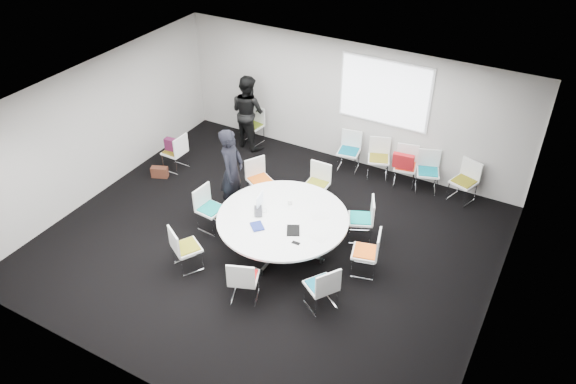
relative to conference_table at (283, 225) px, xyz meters
The scene contains 31 objects.
room_shell 0.87m from the conference_table, behind, with size 8.08×7.08×2.88m.
conference_table is the anchor object (origin of this frame).
projection_screen 3.72m from the conference_table, 81.95° to the left, with size 1.90×0.03×1.35m, color white.
chair_ring_a 1.60m from the conference_table, ahead, with size 0.55×0.56×0.88m.
chair_ring_b 1.52m from the conference_table, 41.27° to the left, with size 0.60×0.60×0.88m.
chair_ring_c 1.62m from the conference_table, 93.98° to the left, with size 0.46×0.45×0.88m.
chair_ring_d 1.71m from the conference_table, 135.64° to the left, with size 0.62×0.62×0.88m.
chair_ring_e 1.55m from the conference_table, behind, with size 0.49×0.50×0.88m.
chair_ring_f 1.78m from the conference_table, 134.36° to the right, with size 0.62×0.62×0.88m.
chair_ring_g 1.44m from the conference_table, 87.41° to the right, with size 0.59×0.58×0.88m.
chair_ring_h 1.60m from the conference_table, 37.44° to the right, with size 0.63×0.63×0.88m.
chair_back_a 3.14m from the conference_table, 91.37° to the left, with size 0.53×0.52×0.88m.
chair_back_b 3.23m from the conference_table, 78.90° to the left, with size 0.59×0.58×0.88m.
chair_back_c 3.39m from the conference_table, 68.59° to the left, with size 0.55×0.54×0.88m.
chair_back_d 3.61m from the conference_table, 61.44° to the left, with size 0.58×0.57×0.88m.
chair_back_e 4.03m from the conference_table, 51.82° to the left, with size 0.58×0.57×0.88m.
chair_spare_left 3.67m from the conference_table, 160.21° to the left, with size 0.46×0.47×0.88m.
chair_person_back 4.07m from the conference_table, 129.76° to the left, with size 0.52×0.51×0.88m.
person_main 1.65m from the conference_table, 157.50° to the left, with size 0.66×0.43×1.80m, color black.
person_back 3.95m from the conference_table, 131.33° to the left, with size 0.87×0.68×1.78m, color black.
laptop 0.47m from the conference_table, behind, with size 0.35×0.22×0.03m, color #333338.
laptop_lid 0.63m from the conference_table, 168.41° to the left, with size 0.30×0.02×0.22m, color silver.
notebook_black 0.47m from the conference_table, 35.64° to the right, with size 0.22×0.30×0.02m, color black.
tablet_folio 0.56m from the conference_table, 119.12° to the right, with size 0.26×0.20×0.03m, color navy.
papers_right 0.69m from the conference_table, 31.31° to the left, with size 0.30×0.21×0.00m, color silver.
papers_front 0.84m from the conference_table, 13.20° to the right, with size 0.30×0.21×0.00m, color white.
cup 0.47m from the conference_table, 100.81° to the left, with size 0.08×0.08×0.09m, color white.
phone 0.78m from the conference_table, 43.50° to the right, with size 0.14×0.07×0.01m, color black.
maroon_bag 3.68m from the conference_table, 160.29° to the left, with size 0.40×0.14×0.28m, color #4E1434.
brown_bag 3.69m from the conference_table, 167.34° to the left, with size 0.36×0.16×0.24m, color #482317.
red_jacket 3.17m from the conference_table, 67.04° to the left, with size 0.44×0.10×0.35m, color #AC151A.
Camera 1 is at (4.25, -6.93, 6.83)m, focal length 35.00 mm.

